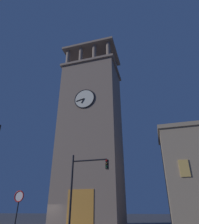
{
  "coord_description": "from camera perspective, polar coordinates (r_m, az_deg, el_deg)",
  "views": [
    {
      "loc": [
        -12.72,
        21.89,
        1.77
      ],
      "look_at": [
        -4.98,
        -4.75,
        15.57
      ],
      "focal_mm": 31.74,
      "sensor_mm": 36.0,
      "label": 1
    }
  ],
  "objects": [
    {
      "name": "no_horn_sign",
      "position": [
        16.23,
        -22.31,
        -22.48
      ],
      "size": [
        0.78,
        0.14,
        3.05
      ],
      "color": "black",
      "rests_on": "ground_plane"
    },
    {
      "name": "traffic_signal_mid",
      "position": [
        16.93,
        -4.82,
        -19.05
      ],
      "size": [
        3.19,
        0.41,
        6.05
      ],
      "color": "black",
      "rests_on": "ground_plane"
    },
    {
      "name": "clocktower",
      "position": [
        30.02,
        -2.45,
        -5.95
      ],
      "size": [
        9.02,
        7.11,
        29.42
      ],
      "color": "gray",
      "rests_on": "ground_plane"
    }
  ]
}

